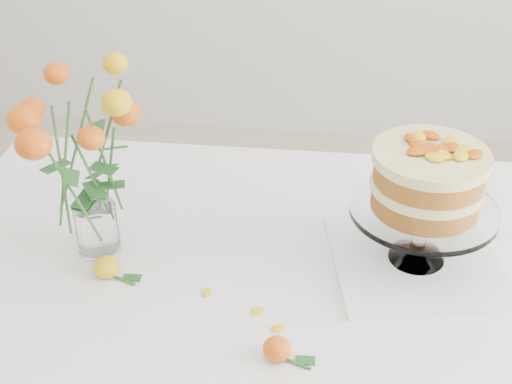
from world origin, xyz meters
TOP-DOWN VIEW (x-y plane):
  - table at (0.00, 0.00)m, footprint 1.43×0.93m
  - napkin at (0.27, 0.04)m, footprint 0.37×0.37m
  - cake_stand at (0.27, 0.04)m, footprint 0.28×0.28m
  - rose_vase at (-0.36, 0.00)m, footprint 0.34×0.34m
  - loose_rose_near at (-0.32, -0.07)m, footprint 0.09×0.05m
  - loose_rose_far at (0.02, -0.25)m, footprint 0.08×0.05m
  - stray_petal_a at (-0.12, -0.10)m, footprint 0.03×0.02m
  - stray_petal_b at (-0.02, -0.14)m, footprint 0.03×0.02m
  - stray_petal_c at (0.02, -0.18)m, footprint 0.03×0.02m

SIDE VIEW (x-z plane):
  - table at x=0.00m, z-range 0.30..1.05m
  - stray_petal_a at x=-0.12m, z-range 0.76..0.76m
  - stray_petal_b at x=-0.02m, z-range 0.76..0.76m
  - stray_petal_c at x=0.02m, z-range 0.76..0.76m
  - napkin at x=0.27m, z-range 0.76..0.77m
  - loose_rose_far at x=0.02m, z-range 0.76..0.80m
  - loose_rose_near at x=-0.32m, z-range 0.76..0.80m
  - cake_stand at x=0.27m, z-range 0.81..1.06m
  - rose_vase at x=-0.36m, z-range 0.79..1.22m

